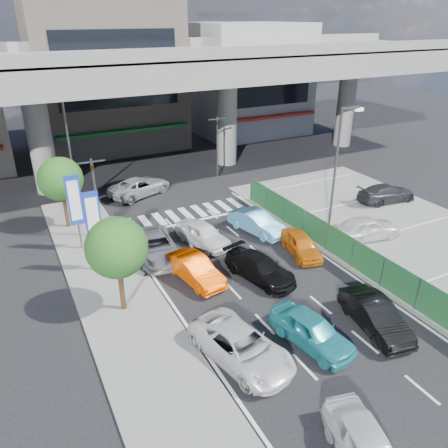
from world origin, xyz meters
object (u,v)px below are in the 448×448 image
signboard_far (75,203)px  taxi_teal_mid (312,330)px  street_lamp_left (71,142)px  taxi_orange_left (195,269)px  hatch_black_mid_right (375,316)px  parked_sedan_white (366,228)px  street_lamp_right (338,161)px  taxi_orange_right (301,245)px  signboard_near (93,221)px  sedan_black_mid (260,268)px  wagon_silver_front_left (156,247)px  crossing_wagon_silver (140,186)px  kei_truck_front_right (257,223)px  tree_near (117,248)px  traffic_light_right (217,132)px  sedan_white_front_mid (203,234)px  traffic_light_left (94,179)px  sedan_white_mid_left (241,346)px  tree_far (60,179)px  parked_sedan_dgrey (387,193)px  traffic_cone (325,224)px

signboard_far → taxi_teal_mid: (7.07, -12.97, -2.37)m
street_lamp_left → taxi_orange_left: size_ratio=2.01×
hatch_black_mid_right → parked_sedan_white: size_ratio=0.96×
street_lamp_right → taxi_orange_left: 10.96m
taxi_orange_right → signboard_near: bearing=174.8°
signboard_near → sedan_black_mid: (7.42, -4.56, -2.43)m
wagon_silver_front_left → crossing_wagon_silver: crossing_wagon_silver is taller
taxi_teal_mid → kei_truck_front_right: bearing=60.8°
tree_near → crossing_wagon_silver: bearing=69.4°
street_lamp_left → parked_sedan_white: size_ratio=1.86×
traffic_light_right → sedan_white_front_mid: size_ratio=1.28×
taxi_orange_right → crossing_wagon_silver: (-5.52, 13.39, 0.08)m
taxi_orange_left → wagon_silver_front_left: wagon_silver_front_left is taller
traffic_light_left → sedan_white_mid_left: size_ratio=1.07×
wagon_silver_front_left → signboard_far: bearing=148.1°
street_lamp_right → signboard_far: size_ratio=1.70×
street_lamp_right → tree_far: bearing=150.4°
traffic_light_left → signboard_far: size_ratio=1.11×
signboard_near → sedan_white_front_mid: size_ratio=1.16×
signboard_far → traffic_light_left: bearing=35.7°
crossing_wagon_silver → parked_sedan_dgrey: crossing_wagon_silver is taller
sedan_black_mid → parked_sedan_white: bearing=-8.8°
traffic_light_left → sedan_white_front_mid: 7.28m
hatch_black_mid_right → street_lamp_right: bearing=72.5°
parked_sedan_white → wagon_silver_front_left: bearing=81.6°
taxi_orange_left → kei_truck_front_right: (5.85, 3.37, 0.03)m
wagon_silver_front_left → crossing_wagon_silver: size_ratio=0.97×
taxi_orange_left → sedan_white_front_mid: sedan_white_front_mid is taller
parked_sedan_white → tree_far: bearing=66.9°
street_lamp_left → taxi_orange_right: 17.30m
traffic_light_left → sedan_black_mid: traffic_light_left is taller
signboard_near → sedan_black_mid: signboard_near is taller
signboard_near → traffic_light_left: bearing=76.0°
sedan_white_mid_left → sedan_black_mid: 6.24m
traffic_light_left → sedan_black_mid: size_ratio=1.20×
street_lamp_right → parked_sedan_dgrey: (6.98, 2.06, -4.05)m
traffic_cone → wagon_silver_front_left: bearing=170.8°
street_lamp_right → sedan_black_mid: street_lamp_right is taller
tree_near → parked_sedan_white: bearing=0.8°
taxi_orange_left → taxi_orange_right: 6.67m
taxi_orange_left → wagon_silver_front_left: bearing=97.0°
signboard_near → parked_sedan_white: (15.65, -3.79, -2.27)m
signboard_far → parked_sedan_dgrey: (21.76, -2.93, -2.35)m
street_lamp_right → taxi_teal_mid: size_ratio=1.98×
sedan_white_front_mid → crossing_wagon_silver: (-0.94, 9.62, 0.01)m
kei_truck_front_right → signboard_far: bearing=150.6°
traffic_light_left → sedan_white_front_mid: size_ratio=1.28×
traffic_light_left → traffic_cone: (13.22, -5.64, -3.50)m
sedan_white_mid_left → taxi_orange_right: (7.41, 6.00, -0.06)m
sedan_black_mid → parked_sedan_dgrey: size_ratio=0.96×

